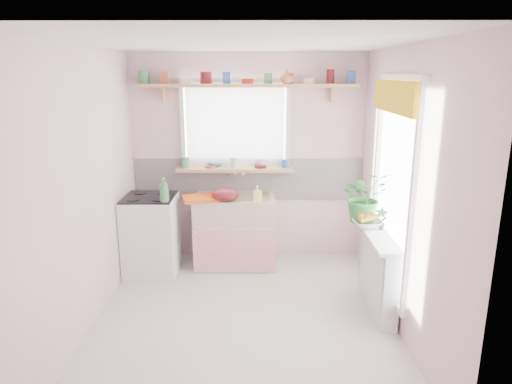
{
  "coord_description": "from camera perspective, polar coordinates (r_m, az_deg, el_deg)",
  "views": [
    {
      "loc": [
        0.14,
        -3.87,
        2.26
      ],
      "look_at": [
        0.11,
        0.55,
        1.1
      ],
      "focal_mm": 32.0,
      "sensor_mm": 36.0,
      "label": 1
    }
  ],
  "objects": [
    {
      "name": "pine_shelf",
      "position": [
        5.35,
        -1.08,
        13.17
      ],
      "size": [
        2.52,
        0.24,
        0.04
      ],
      "primitive_type": "cube",
      "color": "tan",
      "rests_on": "room"
    },
    {
      "name": "shelf_crockery",
      "position": [
        5.35,
        -1.08,
        13.98
      ],
      "size": [
        2.47,
        0.11,
        0.12
      ],
      "color": "#3F7F4C",
      "rests_on": "pine_shelf"
    },
    {
      "name": "herb_pot",
      "position": [
        4.61,
        15.41,
        -3.26
      ],
      "size": [
        0.13,
        0.1,
        0.22
      ],
      "primitive_type": "imported",
      "rotation": [
        0.0,
        0.0,
        -0.18
      ],
      "color": "#366227",
      "rests_on": "radiator_ledge"
    },
    {
      "name": "room",
      "position": [
        4.84,
        6.62,
        3.99
      ],
      "size": [
        3.2,
        3.2,
        3.2
      ],
      "color": "beige",
      "rests_on": "ground"
    },
    {
      "name": "soap_bottle_sink",
      "position": [
        5.15,
        0.17,
        -0.19
      ],
      "size": [
        0.1,
        0.1,
        0.18
      ],
      "primitive_type": "imported",
      "rotation": [
        0.0,
        0.0,
        -0.24
      ],
      "color": "#FDFF71",
      "rests_on": "sink_unit"
    },
    {
      "name": "jade_plant",
      "position": [
        4.76,
        13.42,
        -0.54
      ],
      "size": [
        0.55,
        0.5,
        0.54
      ],
      "primitive_type": "imported",
      "rotation": [
        0.0,
        0.0,
        0.17
      ],
      "color": "#31712D",
      "rests_on": "radiator_ledge"
    },
    {
      "name": "colander",
      "position": [
        5.2,
        -3.85,
        -0.29
      ],
      "size": [
        0.4,
        0.4,
        0.14
      ],
      "primitive_type": "ellipsoid",
      "rotation": [
        0.0,
        0.0,
        0.35
      ],
      "color": "maroon",
      "rests_on": "sink_unit"
    },
    {
      "name": "shelf_vase",
      "position": [
        5.29,
        3.89,
        14.21
      ],
      "size": [
        0.18,
        0.18,
        0.16
      ],
      "primitive_type": "imported",
      "rotation": [
        0.0,
        0.0,
        -0.18
      ],
      "color": "#B87038",
      "rests_on": "pine_shelf"
    },
    {
      "name": "cooker_bottle",
      "position": [
        4.97,
        -11.42,
        0.24
      ],
      "size": [
        0.1,
        0.1,
        0.27
      ],
      "primitive_type": "imported",
      "rotation": [
        0.0,
        0.0,
        -0.01
      ],
      "color": "#438750",
      "rests_on": "cooker"
    },
    {
      "name": "dish_tray",
      "position": [
        5.26,
        -6.83,
        -0.75
      ],
      "size": [
        0.48,
        0.41,
        0.04
      ],
      "primitive_type": "cube",
      "rotation": [
        0.0,
        0.0,
        0.29
      ],
      "color": "orange",
      "rests_on": "sink_unit"
    },
    {
      "name": "sink_unit",
      "position": [
        5.49,
        -2.62,
        -4.79
      ],
      "size": [
        0.95,
        0.65,
        1.11
      ],
      "color": "white",
      "rests_on": "ground"
    },
    {
      "name": "sill_crockery",
      "position": [
        5.46,
        -2.61,
        3.65
      ],
      "size": [
        1.35,
        0.11,
        0.12
      ],
      "color": "#3F7F4C",
      "rests_on": "windowsill"
    },
    {
      "name": "sill_cup",
      "position": [
        5.5,
        0.64,
        3.64
      ],
      "size": [
        0.14,
        0.14,
        0.09
      ],
      "primitive_type": "imported",
      "rotation": [
        0.0,
        0.0,
        0.2
      ],
      "color": "beige",
      "rests_on": "windowsill"
    },
    {
      "name": "windowsill",
      "position": [
        5.48,
        -2.6,
        2.87
      ],
      "size": [
        1.4,
        0.22,
        0.04
      ],
      "primitive_type": "cube",
      "color": "tan",
      "rests_on": "room"
    },
    {
      "name": "cooker",
      "position": [
        5.39,
        -12.94,
        -5.22
      ],
      "size": [
        0.58,
        0.58,
        0.93
      ],
      "color": "white",
      "rests_on": "ground"
    },
    {
      "name": "radiator_ledge",
      "position": [
        4.63,
        15.11,
        -9.61
      ],
      "size": [
        0.22,
        0.95,
        0.78
      ],
      "color": "white",
      "rests_on": "ground"
    },
    {
      "name": "fruit",
      "position": [
        4.66,
        13.78,
        -3.11
      ],
      "size": [
        0.2,
        0.14,
        0.1
      ],
      "color": "orange",
      "rests_on": "fruit_bowl"
    },
    {
      "name": "fruit_bowl",
      "position": [
        4.67,
        13.68,
        -3.83
      ],
      "size": [
        0.3,
        0.3,
        0.07
      ],
      "primitive_type": "imported",
      "rotation": [
        0.0,
        0.0,
        0.04
      ],
      "color": "silver",
      "rests_on": "radiator_ledge"
    },
    {
      "name": "sill_bowl",
      "position": [
        5.55,
        -5.14,
        3.48
      ],
      "size": [
        0.23,
        0.23,
        0.06
      ],
      "primitive_type": "imported",
      "rotation": [
        0.0,
        0.0,
        -0.29
      ],
      "color": "#3977B9",
      "rests_on": "windowsill"
    }
  ]
}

